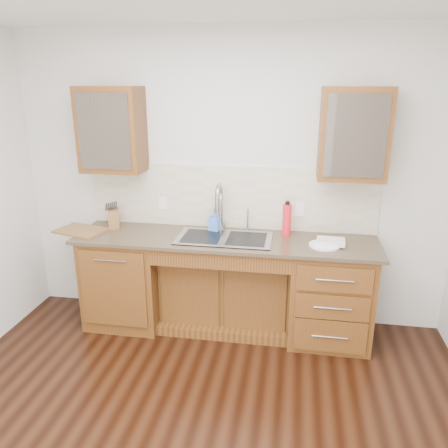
% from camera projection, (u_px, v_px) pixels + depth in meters
% --- Properties ---
extents(wall_back, '(4.00, 0.10, 2.70)m').
position_uv_depth(wall_back, '(231.00, 181.00, 4.10)').
color(wall_back, silver).
rests_on(wall_back, ground).
extents(base_cabinet_left, '(0.70, 0.62, 0.88)m').
position_uv_depth(base_cabinet_left, '(127.00, 278.00, 4.19)').
color(base_cabinet_left, '#593014').
rests_on(base_cabinet_left, ground).
extents(base_cabinet_center, '(1.20, 0.44, 0.70)m').
position_uv_depth(base_cabinet_center, '(226.00, 290.00, 4.15)').
color(base_cabinet_center, '#593014').
rests_on(base_cabinet_center, ground).
extents(base_cabinet_right, '(0.70, 0.62, 0.88)m').
position_uv_depth(base_cabinet_right, '(330.00, 293.00, 3.89)').
color(base_cabinet_right, '#593014').
rests_on(base_cabinet_right, ground).
extents(countertop, '(2.70, 0.65, 0.03)m').
position_uv_depth(countertop, '(224.00, 240.00, 3.89)').
color(countertop, '#84705B').
rests_on(countertop, base_cabinet_left).
extents(backsplash, '(2.70, 0.02, 0.59)m').
position_uv_depth(backsplash, '(230.00, 197.00, 4.08)').
color(backsplash, beige).
rests_on(backsplash, wall_back).
extents(sink, '(0.84, 0.46, 0.19)m').
position_uv_depth(sink, '(224.00, 248.00, 3.89)').
color(sink, '#9E9EA5').
rests_on(sink, countertop).
extents(faucet, '(0.04, 0.04, 0.40)m').
position_uv_depth(faucet, '(221.00, 210.00, 4.03)').
color(faucet, '#999993').
rests_on(faucet, countertop).
extents(filter_tap, '(0.02, 0.02, 0.24)m').
position_uv_depth(filter_tap, '(248.00, 219.00, 4.03)').
color(filter_tap, '#999993').
rests_on(filter_tap, countertop).
extents(upper_cabinet_left, '(0.55, 0.34, 0.75)m').
position_uv_depth(upper_cabinet_left, '(112.00, 130.00, 3.91)').
color(upper_cabinet_left, '#593014').
rests_on(upper_cabinet_left, wall_back).
extents(upper_cabinet_right, '(0.55, 0.34, 0.75)m').
position_uv_depth(upper_cabinet_right, '(354.00, 134.00, 3.58)').
color(upper_cabinet_right, '#593014').
rests_on(upper_cabinet_right, wall_back).
extents(outlet_left, '(0.08, 0.01, 0.12)m').
position_uv_depth(outlet_left, '(163.00, 203.00, 4.20)').
color(outlet_left, white).
rests_on(outlet_left, backsplash).
extents(outlet_right, '(0.08, 0.01, 0.12)m').
position_uv_depth(outlet_right, '(300.00, 210.00, 4.00)').
color(outlet_right, white).
rests_on(outlet_right, backsplash).
extents(soap_bottle, '(0.11, 0.12, 0.21)m').
position_uv_depth(soap_bottle, '(215.00, 220.00, 4.04)').
color(soap_bottle, '#4484E3').
rests_on(soap_bottle, countertop).
extents(water_bottle, '(0.10, 0.10, 0.29)m').
position_uv_depth(water_bottle, '(287.00, 220.00, 3.91)').
color(water_bottle, red).
rests_on(water_bottle, countertop).
extents(plate, '(0.29, 0.29, 0.01)m').
position_uv_depth(plate, '(324.00, 245.00, 3.69)').
color(plate, white).
rests_on(plate, countertop).
extents(dish_towel, '(0.24, 0.18, 0.04)m').
position_uv_depth(dish_towel, '(331.00, 241.00, 3.70)').
color(dish_towel, silver).
rests_on(dish_towel, plate).
extents(knife_block, '(0.15, 0.18, 0.18)m').
position_uv_depth(knife_block, '(114.00, 218.00, 4.15)').
color(knife_block, '#9D4D23').
rests_on(knife_block, countertop).
extents(cutting_board, '(0.50, 0.41, 0.02)m').
position_uv_depth(cutting_board, '(81.00, 231.00, 4.05)').
color(cutting_board, brown).
rests_on(cutting_board, countertop).
extents(cup_left_a, '(0.16, 0.16, 0.10)m').
position_uv_depth(cup_left_a, '(100.00, 135.00, 3.94)').
color(cup_left_a, white).
rests_on(cup_left_a, upper_cabinet_left).
extents(cup_left_b, '(0.13, 0.13, 0.10)m').
position_uv_depth(cup_left_b, '(126.00, 136.00, 3.90)').
color(cup_left_b, white).
rests_on(cup_left_b, upper_cabinet_left).
extents(cup_right_a, '(0.14, 0.14, 0.09)m').
position_uv_depth(cup_right_a, '(337.00, 141.00, 3.62)').
color(cup_right_a, silver).
rests_on(cup_right_a, upper_cabinet_right).
extents(cup_right_b, '(0.13, 0.13, 0.10)m').
position_uv_depth(cup_right_b, '(366.00, 141.00, 3.58)').
color(cup_right_b, silver).
rests_on(cup_right_b, upper_cabinet_right).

